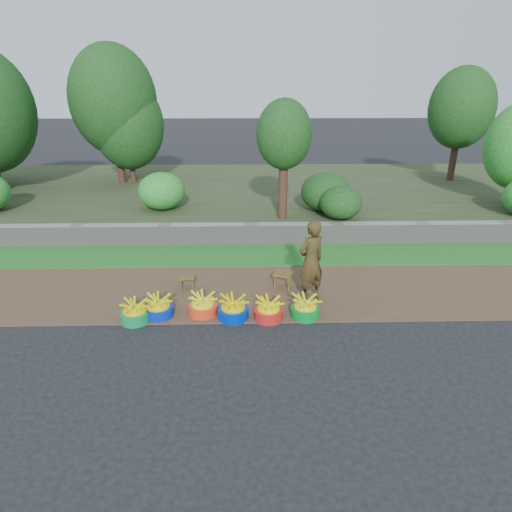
{
  "coord_description": "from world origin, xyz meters",
  "views": [
    {
      "loc": [
        -0.13,
        -6.45,
        3.75
      ],
      "look_at": [
        0.06,
        1.3,
        0.75
      ],
      "focal_mm": 30.0,
      "sensor_mm": 36.0,
      "label": 1
    }
  ],
  "objects_px": {
    "basin_d": "(233,309)",
    "stool_right": "(283,276)",
    "basin_b": "(159,308)",
    "basin_f": "(305,308)",
    "basin_c": "(203,306)",
    "vendor_woman": "(311,261)",
    "stool_left": "(186,279)",
    "basin_e": "(268,310)",
    "basin_a": "(135,313)"
  },
  "relations": [
    {
      "from": "basin_c",
      "to": "stool_right",
      "type": "bearing_deg",
      "value": 34.32
    },
    {
      "from": "basin_b",
      "to": "basin_c",
      "type": "distance_m",
      "value": 0.78
    },
    {
      "from": "vendor_woman",
      "to": "basin_f",
      "type": "bearing_deg",
      "value": 44.39
    },
    {
      "from": "stool_left",
      "to": "vendor_woman",
      "type": "xyz_separation_m",
      "value": [
        2.41,
        -0.53,
        0.57
      ]
    },
    {
      "from": "basin_a",
      "to": "vendor_woman",
      "type": "height_order",
      "value": "vendor_woman"
    },
    {
      "from": "basin_f",
      "to": "vendor_woman",
      "type": "bearing_deg",
      "value": 75.54
    },
    {
      "from": "basin_a",
      "to": "basin_c",
      "type": "bearing_deg",
      "value": 10.62
    },
    {
      "from": "stool_right",
      "to": "basin_b",
      "type": "bearing_deg",
      "value": -154.59
    },
    {
      "from": "vendor_woman",
      "to": "stool_right",
      "type": "bearing_deg",
      "value": -80.03
    },
    {
      "from": "basin_c",
      "to": "stool_left",
      "type": "height_order",
      "value": "basin_c"
    },
    {
      "from": "basin_f",
      "to": "stool_left",
      "type": "xyz_separation_m",
      "value": [
        -2.24,
        1.17,
        0.06
      ]
    },
    {
      "from": "basin_c",
      "to": "basin_f",
      "type": "distance_m",
      "value": 1.82
    },
    {
      "from": "basin_d",
      "to": "vendor_woman",
      "type": "xyz_separation_m",
      "value": [
        1.43,
        0.66,
        0.62
      ]
    },
    {
      "from": "basin_c",
      "to": "basin_e",
      "type": "height_order",
      "value": "basin_c"
    },
    {
      "from": "basin_d",
      "to": "stool_left",
      "type": "xyz_separation_m",
      "value": [
        -0.97,
        1.2,
        0.06
      ]
    },
    {
      "from": "basin_a",
      "to": "basin_b",
      "type": "bearing_deg",
      "value": 23.35
    },
    {
      "from": "basin_d",
      "to": "basin_a",
      "type": "bearing_deg",
      "value": -177.82
    },
    {
      "from": "basin_f",
      "to": "basin_e",
      "type": "bearing_deg",
      "value": -174.6
    },
    {
      "from": "basin_a",
      "to": "stool_left",
      "type": "distance_m",
      "value": 1.46
    },
    {
      "from": "basin_c",
      "to": "basin_e",
      "type": "distance_m",
      "value": 1.18
    },
    {
      "from": "basin_c",
      "to": "stool_right",
      "type": "height_order",
      "value": "basin_c"
    },
    {
      "from": "stool_left",
      "to": "basin_a",
      "type": "bearing_deg",
      "value": -119.84
    },
    {
      "from": "stool_right",
      "to": "vendor_woman",
      "type": "bearing_deg",
      "value": -48.87
    },
    {
      "from": "basin_e",
      "to": "vendor_woman",
      "type": "relative_size",
      "value": 0.33
    },
    {
      "from": "basin_e",
      "to": "basin_f",
      "type": "height_order",
      "value": "basin_f"
    },
    {
      "from": "basin_b",
      "to": "stool_left",
      "type": "xyz_separation_m",
      "value": [
        0.35,
        1.1,
        0.06
      ]
    },
    {
      "from": "basin_c",
      "to": "basin_f",
      "type": "height_order",
      "value": "basin_c"
    },
    {
      "from": "basin_d",
      "to": "basin_f",
      "type": "height_order",
      "value": "basin_d"
    },
    {
      "from": "basin_b",
      "to": "stool_left",
      "type": "bearing_deg",
      "value": 72.4
    },
    {
      "from": "basin_e",
      "to": "basin_f",
      "type": "distance_m",
      "value": 0.65
    },
    {
      "from": "basin_e",
      "to": "vendor_woman",
      "type": "xyz_separation_m",
      "value": [
        0.82,
        0.7,
        0.63
      ]
    },
    {
      "from": "basin_b",
      "to": "basin_d",
      "type": "bearing_deg",
      "value": -4.19
    },
    {
      "from": "basin_b",
      "to": "basin_c",
      "type": "bearing_deg",
      "value": 4.01
    },
    {
      "from": "basin_f",
      "to": "vendor_woman",
      "type": "distance_m",
      "value": 0.91
    },
    {
      "from": "stool_right",
      "to": "basin_a",
      "type": "bearing_deg",
      "value": -154.88
    },
    {
      "from": "basin_e",
      "to": "stool_right",
      "type": "distance_m",
      "value": 1.28
    },
    {
      "from": "basin_d",
      "to": "basin_e",
      "type": "relative_size",
      "value": 1.05
    },
    {
      "from": "basin_b",
      "to": "basin_c",
      "type": "height_order",
      "value": "basin_c"
    },
    {
      "from": "basin_c",
      "to": "basin_d",
      "type": "bearing_deg",
      "value": -15.58
    },
    {
      "from": "basin_a",
      "to": "vendor_woman",
      "type": "bearing_deg",
      "value": 13.07
    },
    {
      "from": "basin_c",
      "to": "stool_right",
      "type": "distance_m",
      "value": 1.84
    },
    {
      "from": "stool_left",
      "to": "vendor_woman",
      "type": "relative_size",
      "value": 0.22
    },
    {
      "from": "basin_d",
      "to": "vendor_woman",
      "type": "height_order",
      "value": "vendor_woman"
    },
    {
      "from": "basin_d",
      "to": "stool_right",
      "type": "relative_size",
      "value": 1.22
    },
    {
      "from": "basin_a",
      "to": "basin_e",
      "type": "xyz_separation_m",
      "value": [
        2.31,
        0.03,
        0.0
      ]
    },
    {
      "from": "basin_b",
      "to": "basin_e",
      "type": "height_order",
      "value": "basin_b"
    },
    {
      "from": "basin_b",
      "to": "stool_right",
      "type": "relative_size",
      "value": 1.18
    },
    {
      "from": "basin_e",
      "to": "basin_a",
      "type": "bearing_deg",
      "value": -179.3
    },
    {
      "from": "basin_b",
      "to": "basin_f",
      "type": "xyz_separation_m",
      "value": [
        2.59,
        -0.07,
        -0.0
      ]
    },
    {
      "from": "basin_b",
      "to": "basin_f",
      "type": "distance_m",
      "value": 2.59
    }
  ]
}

